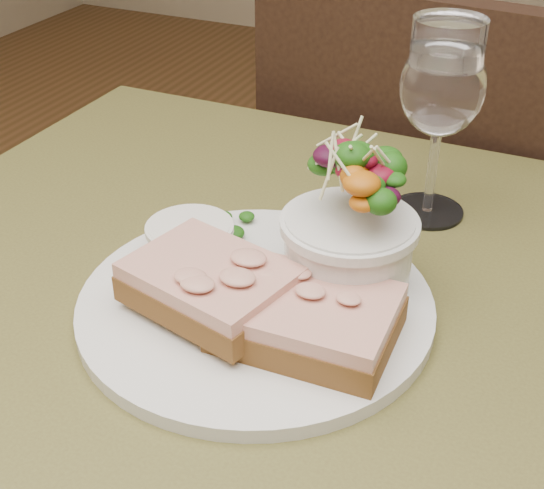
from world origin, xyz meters
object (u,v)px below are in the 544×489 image
at_px(dinner_plate, 256,304).
at_px(salad_bowl, 350,221).
at_px(ramekin, 190,242).
at_px(wine_glass, 442,92).
at_px(chair_far, 421,333).
at_px(sandwich_back, 211,284).
at_px(cafe_table, 264,428).
at_px(sandwich_front, 307,317).

height_order(dinner_plate, salad_bowl, salad_bowl).
bearing_deg(ramekin, wine_glass, 49.67).
height_order(chair_far, dinner_plate, chair_far).
bearing_deg(wine_glass, sandwich_back, -114.69).
bearing_deg(dinner_plate, cafe_table, -54.28).
bearing_deg(dinner_plate, ramekin, 160.93).
height_order(sandwich_front, sandwich_back, sandwich_back).
xyz_separation_m(chair_far, wine_glass, (0.06, -0.39, 0.58)).
bearing_deg(sandwich_back, chair_far, 99.38).
height_order(chair_far, sandwich_back, chair_far).
height_order(dinner_plate, sandwich_back, sandwich_back).
bearing_deg(chair_far, salad_bowl, 100.01).
bearing_deg(ramekin, cafe_table, -28.94).
height_order(dinner_plate, sandwich_front, sandwich_front).
relative_size(dinner_plate, sandwich_back, 2.03).
bearing_deg(sandwich_front, wine_glass, 81.00).
xyz_separation_m(cafe_table, sandwich_front, (0.04, -0.00, 0.13)).
height_order(dinner_plate, wine_glass, wine_glass).
xyz_separation_m(sandwich_back, salad_bowl, (0.08, 0.08, 0.03)).
height_order(dinner_plate, ramekin, ramekin).
bearing_deg(wine_glass, salad_bowl, -99.31).
distance_m(sandwich_back, salad_bowl, 0.12).
height_order(chair_far, salad_bowl, chair_far).
bearing_deg(sandwich_back, wine_glass, 79.26).
relative_size(sandwich_front, sandwich_back, 0.93).
bearing_deg(cafe_table, ramekin, 151.06).
xyz_separation_m(sandwich_back, ramekin, (-0.05, 0.05, -0.00)).
height_order(cafe_table, salad_bowl, salad_bowl).
relative_size(cafe_table, sandwich_back, 5.74).
relative_size(sandwich_front, salad_bowl, 1.02).
relative_size(sandwich_back, salad_bowl, 1.10).
bearing_deg(salad_bowl, wine_glass, 80.69).
relative_size(sandwich_back, ramekin, 2.04).
height_order(cafe_table, sandwich_back, sandwich_back).
xyz_separation_m(ramekin, wine_glass, (0.16, 0.18, 0.09)).
bearing_deg(sandwich_front, ramekin, 156.36).
bearing_deg(dinner_plate, salad_bowl, 40.09).
bearing_deg(wine_glass, dinner_plate, -111.97).
height_order(sandwich_back, wine_glass, wine_glass).
distance_m(chair_far, salad_bowl, 0.76).
distance_m(ramekin, salad_bowl, 0.14).
relative_size(sandwich_front, ramekin, 1.91).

